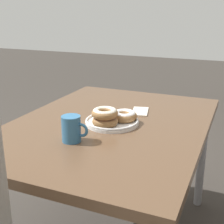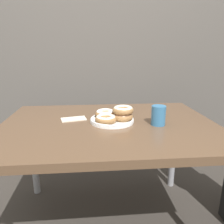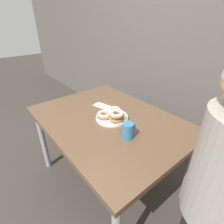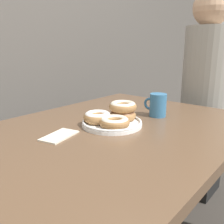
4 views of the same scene
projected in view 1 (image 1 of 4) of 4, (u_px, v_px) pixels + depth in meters
The scene contains 4 objects.
dining_table at pixel (110, 135), 1.53m from camera, with size 1.23×0.90×0.71m.
donut_plate at pixel (111, 117), 1.47m from camera, with size 0.27×0.26×0.09m.
coffee_mug at pixel (72, 129), 1.27m from camera, with size 0.08×0.12×0.11m.
napkin at pixel (140, 111), 1.66m from camera, with size 0.16×0.11×0.01m.
Camera 1 is at (1.30, 0.80, 1.23)m, focal length 50.00 mm.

